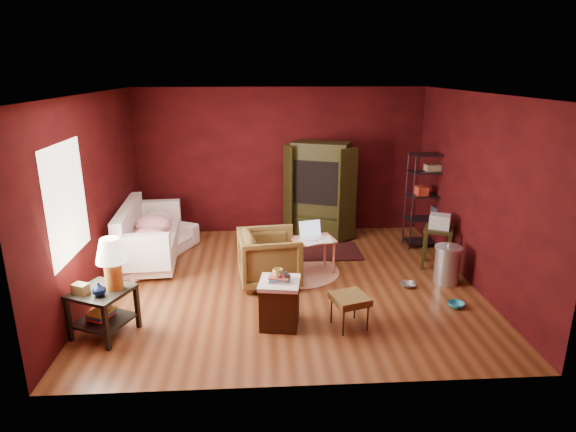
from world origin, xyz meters
name	(u,v)px	position (x,y,z in m)	size (l,w,h in m)	color
room	(286,194)	(-0.04, -0.01, 1.40)	(5.54, 5.04, 2.84)	brown
sofa	(150,238)	(-2.28, 1.07, 0.38)	(1.93, 0.56, 0.76)	white
armchair	(270,256)	(-0.29, 0.00, 0.45)	(0.87, 0.81, 0.90)	black
pet_bowl_steel	(408,279)	(1.76, -0.26, 0.12)	(0.24, 0.06, 0.24)	silver
pet_bowl_turquoise	(457,300)	(2.23, -0.93, 0.11)	(0.22, 0.07, 0.22)	teal
vase	(99,289)	(-2.31, -1.48, 0.67)	(0.16, 0.17, 0.16)	#0D1841
mug	(278,272)	(-0.21, -1.27, 0.74)	(0.13, 0.10, 0.13)	#EBD573
side_table	(107,278)	(-2.26, -1.32, 0.74)	(0.82, 0.82, 1.23)	black
sofa_cushions	(147,236)	(-2.31, 1.03, 0.43)	(1.00, 2.17, 0.88)	white
hamper	(280,302)	(-0.19, -1.25, 0.32)	(0.56, 0.56, 0.70)	#3F1D0E
footstool	(350,300)	(0.68, -1.35, 0.37)	(0.52, 0.52, 0.43)	black
rug_round	(298,271)	(0.17, 0.40, 0.01)	(1.65, 1.65, 0.01)	beige
rug_oriental	(323,251)	(0.69, 1.22, 0.02)	(1.32, 0.89, 0.01)	#451212
laptop_desk	(313,242)	(0.40, 0.39, 0.50)	(0.74, 0.64, 0.81)	#FF8B74
tv_armoire	(320,188)	(0.73, 2.14, 0.95)	(1.33, 1.06, 1.82)	black
wire_shelving	(431,196)	(2.65, 1.45, 0.94)	(0.86, 0.42, 1.71)	#2A252C
small_stand	(439,228)	(2.45, 0.46, 0.67)	(0.59, 0.59, 0.89)	black
trash_can	(447,265)	(2.38, -0.16, 0.30)	(0.52, 0.52, 0.63)	silver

